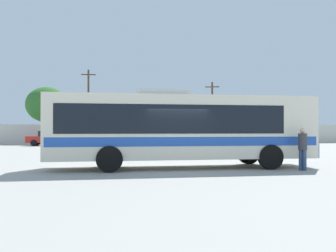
% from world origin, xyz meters
% --- Properties ---
extents(ground_plane, '(300.00, 300.00, 0.00)m').
position_xyz_m(ground_plane, '(0.00, 10.00, 0.00)').
color(ground_plane, '#A3A099').
extents(perimeter_wall, '(80.00, 0.30, 2.24)m').
position_xyz_m(perimeter_wall, '(0.00, 28.50, 1.12)').
color(perimeter_wall, beige).
rests_on(perimeter_wall, ground_plane).
extents(coach_bus_cream_blue, '(11.55, 3.04, 3.35)m').
position_xyz_m(coach_bus_cream_blue, '(0.22, 0.57, 1.79)').
color(coach_bus_cream_blue, silver).
rests_on(coach_bus_cream_blue, ground_plane).
extents(attendant_by_bus_door, '(0.50, 0.50, 1.74)m').
position_xyz_m(attendant_by_bus_door, '(5.10, -1.02, 0.99)').
color(attendant_by_bus_door, '#33476B').
rests_on(attendant_by_bus_door, ground_plane).
extents(parked_car_leftmost_red, '(4.48, 2.08, 1.53)m').
position_xyz_m(parked_car_leftmost_red, '(-9.49, 24.61, 0.81)').
color(parked_car_leftmost_red, red).
rests_on(parked_car_leftmost_red, ground_plane).
extents(parked_car_second_red, '(4.41, 2.07, 1.44)m').
position_xyz_m(parked_car_second_red, '(-3.93, 25.30, 0.77)').
color(parked_car_second_red, red).
rests_on(parked_car_second_red, ground_plane).
extents(parked_car_third_red, '(4.42, 2.21, 1.42)m').
position_xyz_m(parked_car_third_red, '(2.21, 25.17, 0.76)').
color(parked_car_third_red, red).
rests_on(parked_car_third_red, ground_plane).
extents(parked_car_rightmost_white, '(4.13, 2.05, 1.43)m').
position_xyz_m(parked_car_rightmost_white, '(7.53, 25.75, 0.76)').
color(parked_car_rightmost_white, silver).
rests_on(parked_car_rightmost_white, ground_plane).
extents(utility_pole_near, '(1.80, 0.24, 9.08)m').
position_xyz_m(utility_pole_near, '(-6.16, 31.78, 4.73)').
color(utility_pole_near, '#4C3823').
rests_on(utility_pole_near, ground_plane).
extents(utility_pole_far, '(1.76, 0.64, 7.70)m').
position_xyz_m(utility_pole_far, '(9.38, 31.06, 4.03)').
color(utility_pole_far, '#4C3823').
rests_on(utility_pole_far, ground_plane).
extents(roadside_tree_left, '(5.00, 5.00, 6.80)m').
position_xyz_m(roadside_tree_left, '(-11.02, 31.17, 4.67)').
color(roadside_tree_left, brown).
rests_on(roadside_tree_left, ground_plane).
extents(roadside_tree_midleft, '(3.45, 3.45, 5.33)m').
position_xyz_m(roadside_tree_midleft, '(-3.89, 31.60, 3.84)').
color(roadside_tree_midleft, brown).
rests_on(roadside_tree_midleft, ground_plane).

